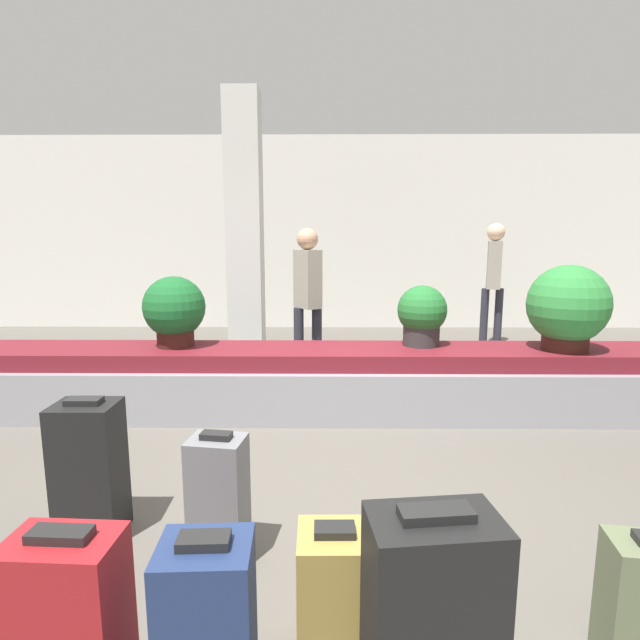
{
  "coord_description": "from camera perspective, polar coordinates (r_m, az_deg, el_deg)",
  "views": [
    {
      "loc": [
        0.05,
        -2.68,
        1.56
      ],
      "look_at": [
        0.0,
        1.61,
        0.84
      ],
      "focal_mm": 28.0,
      "sensor_mm": 36.0,
      "label": 1
    }
  ],
  "objects": [
    {
      "name": "traveler_0",
      "position": [
        7.42,
        19.23,
        5.05
      ],
      "size": [
        0.31,
        0.36,
        1.74
      ],
      "rotation": [
        0.0,
        0.0,
        1.3
      ],
      "color": "#282833",
      "rests_on": "ground_plane"
    },
    {
      "name": "suitcase_2",
      "position": [
        2.12,
        1.64,
        -28.7
      ],
      "size": [
        0.28,
        0.26,
        0.52
      ],
      "rotation": [
        0.0,
        0.0,
        0.02
      ],
      "color": "#A3843D",
      "rests_on": "ground_plane"
    },
    {
      "name": "suitcase_6",
      "position": [
        2.59,
        -11.53,
        -19.45
      ],
      "size": [
        0.29,
        0.24,
        0.65
      ],
      "rotation": [
        0.0,
        0.0,
        -0.14
      ],
      "color": "slate",
      "rests_on": "ground_plane"
    },
    {
      "name": "potted_plant_2",
      "position": [
        4.75,
        26.45,
        1.29
      ],
      "size": [
        0.68,
        0.68,
        0.74
      ],
      "color": "#381914",
      "rests_on": "carousel"
    },
    {
      "name": "traveler_1",
      "position": [
        5.42,
        -1.43,
        3.41
      ],
      "size": [
        0.32,
        0.37,
        1.65
      ],
      "rotation": [
        0.0,
        0.0,
        -1.0
      ],
      "color": "#282833",
      "rests_on": "ground_plane"
    },
    {
      "name": "back_wall",
      "position": [
        8.55,
        0.31,
        9.83
      ],
      "size": [
        18.0,
        0.06,
        3.2
      ],
      "color": "silver",
      "rests_on": "ground_plane"
    },
    {
      "name": "ground_plane",
      "position": [
        3.1,
        -0.34,
        -20.62
      ],
      "size": [
        18.0,
        18.0,
        0.0
      ],
      "primitive_type": "plane",
      "color": "#59544C"
    },
    {
      "name": "suitcase_1",
      "position": [
        2.96,
        -24.85,
        -15.23
      ],
      "size": [
        0.32,
        0.26,
        0.75
      ],
      "rotation": [
        0.0,
        0.0,
        0.01
      ],
      "color": "black",
      "rests_on": "ground_plane"
    },
    {
      "name": "carousel",
      "position": [
        4.48,
        -0.0,
        -7.04
      ],
      "size": [
        7.47,
        0.81,
        0.59
      ],
      "color": "gray",
      "rests_on": "ground_plane"
    },
    {
      "name": "pillar",
      "position": [
        6.03,
        -8.56,
        9.84
      ],
      "size": [
        0.4,
        0.4,
        3.2
      ],
      "color": "silver",
      "rests_on": "ground_plane"
    },
    {
      "name": "potted_plant_1",
      "position": [
        4.56,
        11.57,
        0.59
      ],
      "size": [
        0.44,
        0.44,
        0.54
      ],
      "color": "#2D2D2D",
      "rests_on": "carousel"
    },
    {
      "name": "potted_plant_0",
      "position": [
        4.6,
        -16.31,
        1.07
      ],
      "size": [
        0.55,
        0.55,
        0.63
      ],
      "color": "#381914",
      "rests_on": "carousel"
    },
    {
      "name": "suitcase_7",
      "position": [
        1.97,
        -26.67,
        -29.73
      ],
      "size": [
        0.34,
        0.23,
        0.7
      ],
      "rotation": [
        0.0,
        0.0,
        -0.05
      ],
      "color": "maroon",
      "rests_on": "ground_plane"
    },
    {
      "name": "suitcase_5",
      "position": [
        1.81,
        12.57,
        -31.46
      ],
      "size": [
        0.42,
        0.29,
        0.78
      ],
      "rotation": [
        0.0,
        0.0,
        0.11
      ],
      "color": "black",
      "rests_on": "ground_plane"
    }
  ]
}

